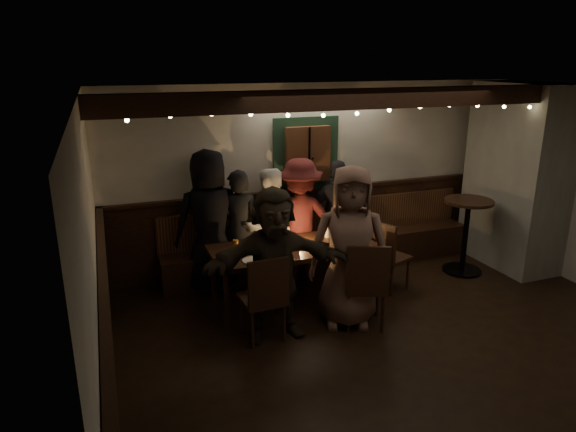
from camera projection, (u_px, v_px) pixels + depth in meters
name	position (u px, v px, depth m)	size (l,w,h in m)	color
room	(423.00, 204.00, 6.76)	(6.02, 5.01, 2.62)	black
dining_table	(294.00, 251.00, 6.25)	(2.02, 0.87, 0.87)	black
chair_near_left	(265.00, 294.00, 5.36)	(0.46, 0.46, 0.98)	black
chair_near_right	(366.00, 281.00, 5.62)	(0.59, 0.59, 1.02)	black
chair_end	(386.00, 252.00, 6.58)	(0.55, 0.55, 0.94)	black
high_top	(466.00, 227.00, 7.13)	(0.66, 0.66, 1.06)	black
person_a	(210.00, 221.00, 6.54)	(0.90, 0.59, 1.85)	black
person_b	(239.00, 229.00, 6.66)	(0.58, 0.38, 1.58)	black
person_c	(268.00, 227.00, 6.77)	(0.76, 0.59, 1.56)	white
person_d	(300.00, 220.00, 6.89)	(1.08, 0.62, 1.67)	#4E1819
person_e	(338.00, 217.00, 7.12)	(0.94, 0.39, 1.60)	black
person_f	(274.00, 264.00, 5.40)	(1.55, 0.49, 1.67)	#30261C
person_g	(349.00, 247.00, 5.65)	(0.90, 0.58, 1.84)	brown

